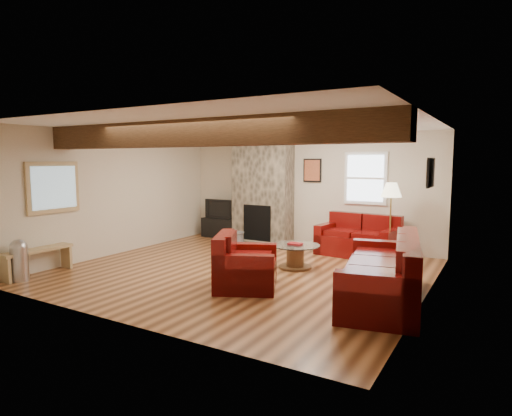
{
  "coord_description": "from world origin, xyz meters",
  "views": [
    {
      "loc": [
        3.89,
        -6.17,
        1.92
      ],
      "look_at": [
        0.05,
        0.4,
        1.07
      ],
      "focal_mm": 30.0,
      "sensor_mm": 36.0,
      "label": 1
    }
  ],
  "objects_px": {
    "loveseat": "(358,235)",
    "coffee_table": "(295,256)",
    "television": "(221,209)",
    "sofa_three": "(381,269)",
    "tv_cabinet": "(221,228)",
    "armchair_red": "(246,261)",
    "floor_lamp": "(391,194)"
  },
  "relations": [
    {
      "from": "loveseat",
      "to": "coffee_table",
      "type": "relative_size",
      "value": 1.77
    },
    {
      "from": "loveseat",
      "to": "coffee_table",
      "type": "height_order",
      "value": "loveseat"
    },
    {
      "from": "armchair_red",
      "to": "tv_cabinet",
      "type": "height_order",
      "value": "armchair_red"
    },
    {
      "from": "coffee_table",
      "to": "armchair_red",
      "type": "bearing_deg",
      "value": -96.03
    },
    {
      "from": "tv_cabinet",
      "to": "television",
      "type": "distance_m",
      "value": 0.48
    },
    {
      "from": "armchair_red",
      "to": "coffee_table",
      "type": "relative_size",
      "value": 1.15
    },
    {
      "from": "tv_cabinet",
      "to": "loveseat",
      "type": "bearing_deg",
      "value": -4.8
    },
    {
      "from": "armchair_red",
      "to": "coffee_table",
      "type": "distance_m",
      "value": 1.44
    },
    {
      "from": "tv_cabinet",
      "to": "floor_lamp",
      "type": "relative_size",
      "value": 0.64
    },
    {
      "from": "loveseat",
      "to": "armchair_red",
      "type": "xyz_separation_m",
      "value": [
        -0.8,
        -3.0,
        -0.0
      ]
    },
    {
      "from": "sofa_three",
      "to": "coffee_table",
      "type": "relative_size",
      "value": 2.62
    },
    {
      "from": "loveseat",
      "to": "television",
      "type": "height_order",
      "value": "television"
    },
    {
      "from": "floor_lamp",
      "to": "sofa_three",
      "type": "bearing_deg",
      "value": -79.64
    },
    {
      "from": "television",
      "to": "coffee_table",
      "type": "bearing_deg",
      "value": -32.7
    },
    {
      "from": "armchair_red",
      "to": "sofa_three",
      "type": "bearing_deg",
      "value": -103.59
    },
    {
      "from": "loveseat",
      "to": "armchair_red",
      "type": "bearing_deg",
      "value": -98.91
    },
    {
      "from": "sofa_three",
      "to": "coffee_table",
      "type": "xyz_separation_m",
      "value": [
        -1.77,
        1.02,
        -0.23
      ]
    },
    {
      "from": "tv_cabinet",
      "to": "television",
      "type": "xyz_separation_m",
      "value": [
        0.0,
        0.0,
        0.48
      ]
    },
    {
      "from": "coffee_table",
      "to": "tv_cabinet",
      "type": "xyz_separation_m",
      "value": [
        -2.92,
        1.88,
        0.03
      ]
    },
    {
      "from": "sofa_three",
      "to": "armchair_red",
      "type": "relative_size",
      "value": 2.27
    },
    {
      "from": "loveseat",
      "to": "coffee_table",
      "type": "bearing_deg",
      "value": -106.42
    },
    {
      "from": "sofa_three",
      "to": "floor_lamp",
      "type": "xyz_separation_m",
      "value": [
        -0.45,
        2.46,
        0.84
      ]
    },
    {
      "from": "sofa_three",
      "to": "floor_lamp",
      "type": "relative_size",
      "value": 1.52
    },
    {
      "from": "loveseat",
      "to": "television",
      "type": "distance_m",
      "value": 3.6
    },
    {
      "from": "armchair_red",
      "to": "floor_lamp",
      "type": "bearing_deg",
      "value": -52.53
    },
    {
      "from": "loveseat",
      "to": "television",
      "type": "xyz_separation_m",
      "value": [
        -3.58,
        0.3,
        0.31
      ]
    },
    {
      "from": "loveseat",
      "to": "floor_lamp",
      "type": "xyz_separation_m",
      "value": [
        0.66,
        -0.14,
        0.87
      ]
    },
    {
      "from": "armchair_red",
      "to": "television",
      "type": "distance_m",
      "value": 4.32
    },
    {
      "from": "sofa_three",
      "to": "armchair_red",
      "type": "height_order",
      "value": "sofa_three"
    },
    {
      "from": "floor_lamp",
      "to": "television",
      "type": "bearing_deg",
      "value": 174.02
    },
    {
      "from": "sofa_three",
      "to": "tv_cabinet",
      "type": "height_order",
      "value": "sofa_three"
    },
    {
      "from": "sofa_three",
      "to": "television",
      "type": "xyz_separation_m",
      "value": [
        -4.69,
        2.9,
        0.28
      ]
    }
  ]
}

